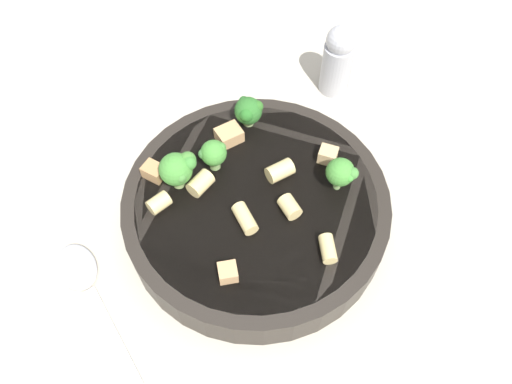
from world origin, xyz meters
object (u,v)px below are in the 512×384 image
Objects in this scene: broccoli_floret_2 at (214,153)px; chicken_chunk_1 at (154,171)px; rigatoni_0 at (200,183)px; rigatoni_2 at (245,218)px; chicken_chunk_2 at (229,135)px; rigatoni_3 at (290,207)px; chicken_chunk_0 at (228,272)px; rigatoni_1 at (331,246)px; rigatoni_5 at (159,203)px; chicken_chunk_3 at (328,155)px; spoon at (86,284)px; broccoli_floret_0 at (341,173)px; pasta_bowl at (256,207)px; broccoli_floret_3 at (178,169)px; pepper_shaker at (338,60)px; rigatoni_4 at (277,169)px; broccoli_floret_1 at (249,111)px.

chicken_chunk_1 is at bearing 143.05° from broccoli_floret_2.
rigatoni_2 is (0.00, -0.06, -0.00)m from rigatoni_0.
rigatoni_2 is at bearing -127.76° from chicken_chunk_2.
chicken_chunk_0 is (-0.09, -0.00, -0.00)m from rigatoni_3.
rigatoni_5 is (-0.07, 0.15, 0.00)m from rigatoni_1.
broccoli_floret_2 is 1.98× the size of chicken_chunk_3.
rigatoni_0 is 0.06m from rigatoni_2.
broccoli_floret_0 is at bearing -28.09° from spoon.
chicken_chunk_2 is at bearing 117.49° from chicken_chunk_3.
rigatoni_2 is 0.06m from chicken_chunk_0.
broccoli_floret_2 is (0.00, 0.06, 0.04)m from pasta_bowl.
broccoli_floret_3 is 0.46× the size of pepper_shaker.
chicken_chunk_0 is at bearing -154.59° from pasta_bowl.
pasta_bowl is 0.08m from chicken_chunk_2.
rigatoni_0 is 0.23m from pepper_shaker.
rigatoni_5 is at bearing 151.25° from chicken_chunk_3.
broccoli_floret_2 is at bearing 179.89° from pepper_shaker.
pepper_shaker reaches higher than chicken_chunk_3.
spoon is at bearing 174.59° from rigatoni_5.
chicken_chunk_3 reaches higher than chicken_chunk_0.
broccoli_floret_3 reaches higher than chicken_chunk_0.
rigatoni_3 and rigatoni_5 have the same top height.
broccoli_floret_0 is 1.54× the size of chicken_chunk_2.
rigatoni_0 reaches higher than rigatoni_5.
spoon is (-0.13, 0.08, -0.04)m from rigatoni_2.
chicken_chunk_0 is (-0.08, -0.09, -0.01)m from broccoli_floret_2.
chicken_chunk_2 is at bearing -15.42° from chicken_chunk_1.
rigatoni_2 is 0.08m from rigatoni_5.
broccoli_floret_2 is at bearing 123.66° from rigatoni_4.
rigatoni_4 is at bearing -114.41° from broccoli_floret_1.
rigatoni_2 is at bearing -82.31° from broccoli_floret_3.
rigatoni_0 reaches higher than chicken_chunk_0.
broccoli_floret_3 is at bearing 117.17° from rigatoni_0.
chicken_chunk_3 is (0.05, -0.03, -0.00)m from rigatoni_4.
rigatoni_1 is at bearing -111.18° from broccoli_floret_1.
chicken_chunk_2 is (0.06, 0.02, -0.00)m from rigatoni_0.
rigatoni_2 is 0.33× the size of pepper_shaker.
pasta_bowl is 8.76× the size of rigatoni_2.
rigatoni_0 is 0.14m from spoon.
broccoli_floret_2 reaches higher than broccoli_floret_1.
pasta_bowl is 12.77× the size of rigatoni_5.
chicken_chunk_1 is 0.09m from chicken_chunk_2.
rigatoni_4 is 0.12m from chicken_chunk_1.
rigatoni_1 reaches higher than pasta_bowl.
rigatoni_4 reaches higher than pasta_bowl.
rigatoni_0 is 0.05m from chicken_chunk_1.
rigatoni_1 is 0.28× the size of pepper_shaker.
broccoli_floret_1 is 0.96× the size of broccoli_floret_2.
rigatoni_1 is 0.23m from spoon.
pasta_bowl is at bearing -60.31° from broccoli_floret_3.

